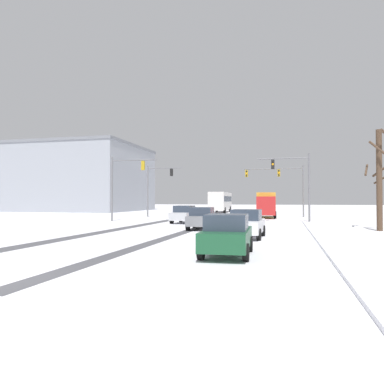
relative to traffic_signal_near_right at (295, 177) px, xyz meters
name	(u,v)px	position (x,y,z in m)	size (l,w,h in m)	color
ground_plane	(5,280)	(-8.30, -27.81, -4.35)	(300.00, 300.00, 0.00)	white
wheel_track_left_lane	(182,233)	(-7.46, -12.90, -4.35)	(0.78, 32.81, 0.01)	#4C4C51
wheel_track_right_lane	(107,231)	(-12.82, -12.90, -4.35)	(1.14, 32.81, 0.01)	#4C4C51
sidewalk_kerb_right	(352,238)	(2.67, -14.39, -4.29)	(4.00, 32.81, 0.12)	white
traffic_signal_near_right	(295,177)	(0.00, 0.00, 0.00)	(4.84, 0.38, 6.50)	slate
traffic_signal_near_left	(124,178)	(-16.61, -1.94, 0.00)	(4.79, 0.44, 6.50)	slate
traffic_signal_far_left	(157,182)	(-16.63, 7.94, -0.01)	(4.71, 0.47, 6.50)	slate
traffic_signal_far_right	(282,180)	(-1.37, 12.04, 0.36)	(7.52, 0.45, 6.50)	slate
car_silver_lead	(185,214)	(-9.97, -3.11, -3.53)	(1.98, 4.17, 1.62)	#B7BABF
car_grey_second	(202,218)	(-6.84, -9.72, -3.53)	(2.00, 4.18, 1.62)	slate
car_white_third	(247,224)	(-3.04, -15.03, -3.53)	(1.93, 4.15, 1.62)	silver
car_dark_green_fourth	(227,235)	(-3.09, -21.99, -3.53)	(1.95, 4.16, 1.62)	#194C2D
bus_oncoming	(221,201)	(-11.56, 25.84, -2.36)	(2.92, 11.07, 3.38)	silver
box_truck_delivery	(266,204)	(-3.17, 9.38, -2.71)	(2.54, 7.49, 3.02)	red
bare_tree_sidewalk_mid	(379,177)	(5.48, -8.05, -0.57)	(2.14, 2.12, 7.08)	#4C3828
office_building_far_left_block	(73,179)	(-41.73, 29.18, 1.95)	(27.03, 21.67, 12.59)	#9399A3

